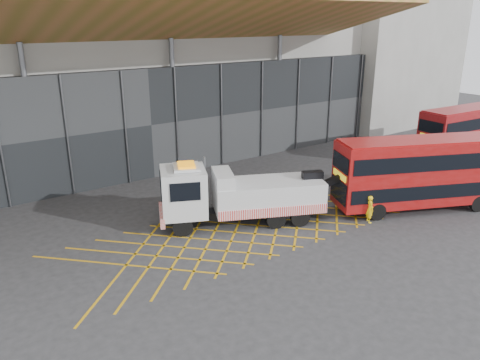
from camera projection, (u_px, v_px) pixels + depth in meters
ground_plane at (210, 240)px, 25.33m from camera, size 120.00×120.00×0.00m
road_markings at (258, 225)px, 27.05m from camera, size 23.16×7.16×0.01m
construction_building at (109, 49)px, 37.64m from camera, size 55.00×23.97×18.00m
east_building at (380, 30)px, 51.69m from camera, size 15.00×12.00×20.00m
recovery_truck at (237, 195)px, 26.78m from camera, size 10.73×6.24×3.87m
bus_towed at (424, 170)px, 28.67m from camera, size 11.14×6.79×4.51m
bus_second at (471, 129)px, 39.36m from camera, size 10.97×3.24×4.40m
worker at (370, 209)px, 27.24m from camera, size 0.61×0.71×1.65m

